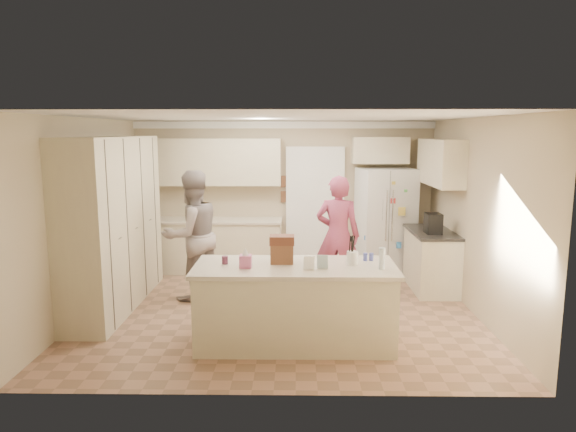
{
  "coord_description": "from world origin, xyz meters",
  "views": [
    {
      "loc": [
        0.2,
        -6.72,
        2.41
      ],
      "look_at": [
        0.1,
        0.35,
        1.25
      ],
      "focal_mm": 32.0,
      "sensor_mm": 36.0,
      "label": 1
    }
  ],
  "objects_px": {
    "refrigerator": "(385,221)",
    "tissue_box": "(246,261)",
    "coffee_maker": "(433,223)",
    "dollhouse_body": "(282,254)",
    "island_base": "(295,306)",
    "teen_girl": "(338,236)",
    "teen_boy": "(192,235)",
    "utensil_crock": "(352,258)"
  },
  "relations": [
    {
      "from": "teen_boy",
      "to": "teen_girl",
      "type": "distance_m",
      "value": 2.13
    },
    {
      "from": "utensil_crock",
      "to": "teen_boy",
      "type": "xyz_separation_m",
      "value": [
        -2.14,
        1.56,
        -0.06
      ]
    },
    {
      "from": "island_base",
      "to": "utensil_crock",
      "type": "bearing_deg",
      "value": 4.4
    },
    {
      "from": "refrigerator",
      "to": "tissue_box",
      "type": "bearing_deg",
      "value": -134.85
    },
    {
      "from": "utensil_crock",
      "to": "teen_girl",
      "type": "bearing_deg",
      "value": 90.56
    },
    {
      "from": "coffee_maker",
      "to": "tissue_box",
      "type": "xyz_separation_m",
      "value": [
        -2.6,
        -2.0,
        -0.07
      ]
    },
    {
      "from": "refrigerator",
      "to": "teen_boy",
      "type": "relative_size",
      "value": 0.96
    },
    {
      "from": "utensil_crock",
      "to": "coffee_maker",
      "type": "bearing_deg",
      "value": 52.88
    },
    {
      "from": "teen_boy",
      "to": "teen_girl",
      "type": "height_order",
      "value": "teen_boy"
    },
    {
      "from": "refrigerator",
      "to": "dollhouse_body",
      "type": "height_order",
      "value": "refrigerator"
    },
    {
      "from": "island_base",
      "to": "utensil_crock",
      "type": "distance_m",
      "value": 0.86
    },
    {
      "from": "refrigerator",
      "to": "coffee_maker",
      "type": "bearing_deg",
      "value": -78.52
    },
    {
      "from": "utensil_crock",
      "to": "tissue_box",
      "type": "height_order",
      "value": "utensil_crock"
    },
    {
      "from": "tissue_box",
      "to": "dollhouse_body",
      "type": "relative_size",
      "value": 0.54
    },
    {
      "from": "island_base",
      "to": "teen_girl",
      "type": "relative_size",
      "value": 1.23
    },
    {
      "from": "utensil_crock",
      "to": "teen_girl",
      "type": "relative_size",
      "value": 0.08
    },
    {
      "from": "coffee_maker",
      "to": "dollhouse_body",
      "type": "xyz_separation_m",
      "value": [
        -2.2,
        -1.8,
        -0.03
      ]
    },
    {
      "from": "coffee_maker",
      "to": "tissue_box",
      "type": "distance_m",
      "value": 3.28
    },
    {
      "from": "island_base",
      "to": "dollhouse_body",
      "type": "distance_m",
      "value": 0.62
    },
    {
      "from": "utensil_crock",
      "to": "teen_boy",
      "type": "distance_m",
      "value": 2.64
    },
    {
      "from": "coffee_maker",
      "to": "utensil_crock",
      "type": "distance_m",
      "value": 2.32
    },
    {
      "from": "utensil_crock",
      "to": "teen_girl",
      "type": "height_order",
      "value": "teen_girl"
    },
    {
      "from": "refrigerator",
      "to": "teen_boy",
      "type": "xyz_separation_m",
      "value": [
        -3.03,
        -1.48,
        0.04
      ]
    },
    {
      "from": "refrigerator",
      "to": "island_base",
      "type": "xyz_separation_m",
      "value": [
        -1.55,
        -3.08,
        -0.46
      ]
    },
    {
      "from": "refrigerator",
      "to": "tissue_box",
      "type": "height_order",
      "value": "refrigerator"
    },
    {
      "from": "tissue_box",
      "to": "coffee_maker",
      "type": "bearing_deg",
      "value": 37.57
    },
    {
      "from": "coffee_maker",
      "to": "teen_boy",
      "type": "distance_m",
      "value": 3.55
    },
    {
      "from": "island_base",
      "to": "tissue_box",
      "type": "bearing_deg",
      "value": -169.7
    },
    {
      "from": "dollhouse_body",
      "to": "teen_girl",
      "type": "height_order",
      "value": "teen_girl"
    },
    {
      "from": "tissue_box",
      "to": "teen_boy",
      "type": "bearing_deg",
      "value": 118.71
    },
    {
      "from": "utensil_crock",
      "to": "teen_boy",
      "type": "height_order",
      "value": "teen_boy"
    },
    {
      "from": "utensil_crock",
      "to": "dollhouse_body",
      "type": "xyz_separation_m",
      "value": [
        -0.8,
        0.05,
        0.04
      ]
    },
    {
      "from": "tissue_box",
      "to": "teen_boy",
      "type": "height_order",
      "value": "teen_boy"
    },
    {
      "from": "coffee_maker",
      "to": "refrigerator",
      "type": "bearing_deg",
      "value": 112.95
    },
    {
      "from": "island_base",
      "to": "coffee_maker",
      "type": "bearing_deg",
      "value": 42.83
    },
    {
      "from": "tissue_box",
      "to": "teen_girl",
      "type": "bearing_deg",
      "value": 58.52
    },
    {
      "from": "teen_boy",
      "to": "teen_girl",
      "type": "relative_size",
      "value": 1.05
    },
    {
      "from": "utensil_crock",
      "to": "dollhouse_body",
      "type": "relative_size",
      "value": 0.58
    },
    {
      "from": "tissue_box",
      "to": "dollhouse_body",
      "type": "distance_m",
      "value": 0.45
    },
    {
      "from": "teen_boy",
      "to": "tissue_box",
      "type": "bearing_deg",
      "value": 78.7
    },
    {
      "from": "dollhouse_body",
      "to": "refrigerator",
      "type": "bearing_deg",
      "value": 60.35
    },
    {
      "from": "island_base",
      "to": "dollhouse_body",
      "type": "xyz_separation_m",
      "value": [
        -0.15,
        0.1,
        0.6
      ]
    }
  ]
}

